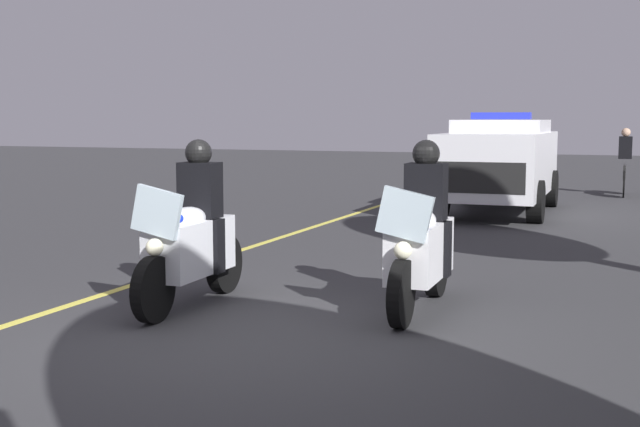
% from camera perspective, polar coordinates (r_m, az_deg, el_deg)
% --- Properties ---
extents(ground_plane, '(80.00, 80.00, 0.00)m').
position_cam_1_polar(ground_plane, '(7.59, -5.50, -8.34)').
color(ground_plane, '#333335').
extents(lane_stripe_center, '(48.00, 0.12, 0.01)m').
position_cam_1_polar(lane_stripe_center, '(8.80, -18.61, -6.56)').
color(lane_stripe_center, '#E0D14C').
rests_on(lane_stripe_center, ground).
extents(police_motorcycle_lead_left, '(2.14, 0.57, 1.72)m').
position_cam_1_polar(police_motorcycle_lead_left, '(8.74, -8.68, -1.73)').
color(police_motorcycle_lead_left, black).
rests_on(police_motorcycle_lead_left, ground).
extents(police_motorcycle_lead_right, '(2.14, 0.57, 1.72)m').
position_cam_1_polar(police_motorcycle_lead_right, '(8.51, 6.85, -1.93)').
color(police_motorcycle_lead_right, black).
rests_on(police_motorcycle_lead_right, ground).
extents(police_suv, '(4.95, 2.18, 2.05)m').
position_cam_1_polar(police_suv, '(17.65, 12.06, 3.51)').
color(police_suv, silver).
rests_on(police_suv, ground).
extents(cyclist_background, '(1.76, 0.33, 1.69)m').
position_cam_1_polar(cyclist_background, '(22.43, 19.93, 3.30)').
color(cyclist_background, black).
rests_on(cyclist_background, ground).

